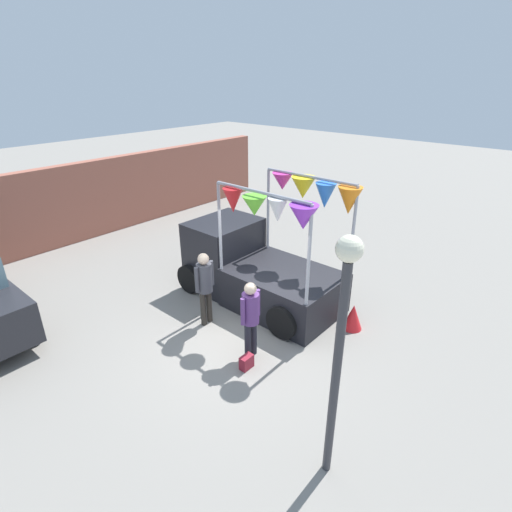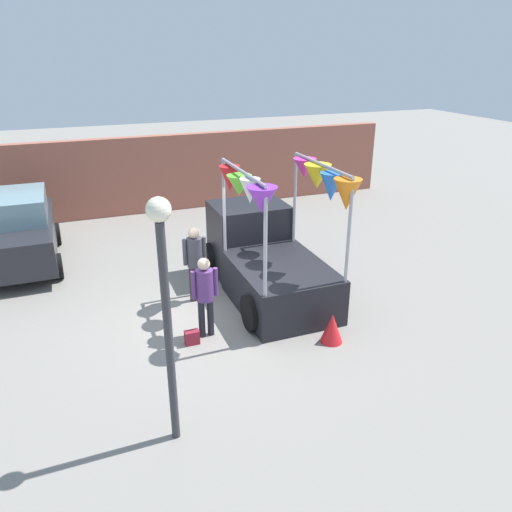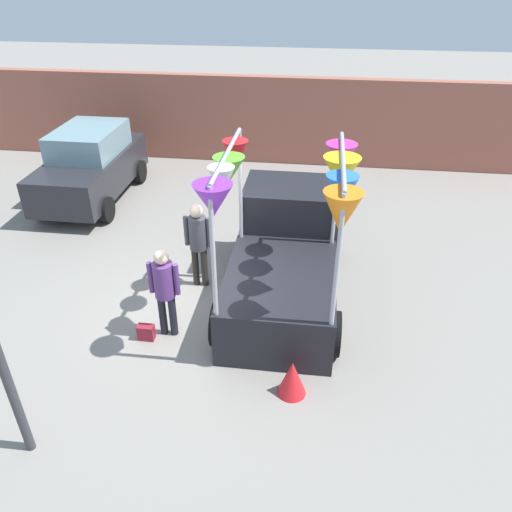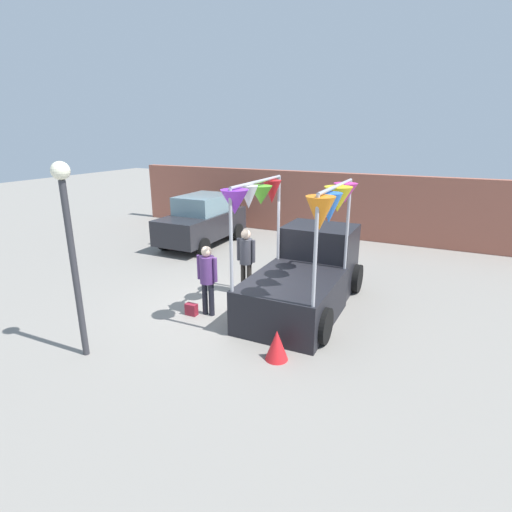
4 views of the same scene
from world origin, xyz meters
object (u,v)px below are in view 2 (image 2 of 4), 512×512
at_px(vendor_truck, 265,251).
at_px(person_vendor, 195,257).
at_px(parked_car, 19,230).
at_px(street_lamp, 165,290).
at_px(folded_kite_bundle_crimson, 332,328).
at_px(handbag, 192,337).
at_px(person_customer, 205,290).

distance_m(vendor_truck, person_vendor, 1.68).
height_order(parked_car, street_lamp, street_lamp).
relative_size(person_vendor, street_lamp, 0.48).
distance_m(vendor_truck, folded_kite_bundle_crimson, 2.77).
bearing_deg(folded_kite_bundle_crimson, handbag, 160.63).
relative_size(parked_car, folded_kite_bundle_crimson, 6.67).
height_order(person_vendor, handbag, person_vendor).
distance_m(vendor_truck, street_lamp, 5.35).
xyz_separation_m(parked_car, handbag, (3.18, -5.41, -0.80)).
bearing_deg(person_customer, folded_kite_bundle_crimson, -26.45).
bearing_deg(vendor_truck, person_customer, -140.16).
bearing_deg(person_customer, parked_car, 124.15).
bearing_deg(vendor_truck, folded_kite_bundle_crimson, -82.83).
relative_size(parked_car, street_lamp, 1.09).
distance_m(parked_car, street_lamp, 8.23).
bearing_deg(vendor_truck, parked_car, 146.08).
bearing_deg(folded_kite_bundle_crimson, street_lamp, -157.06).
xyz_separation_m(vendor_truck, person_customer, (-1.88, -1.57, 0.08)).
bearing_deg(person_customer, person_vendor, 82.28).
bearing_deg(vendor_truck, person_vendor, -179.23).
distance_m(vendor_truck, handbag, 2.96).
xyz_separation_m(person_customer, person_vendor, (0.21, 1.55, 0.05)).
height_order(person_customer, folded_kite_bundle_crimson, person_customer).
relative_size(person_vendor, handbag, 6.27).
height_order(parked_car, person_vendor, parked_car).
bearing_deg(folded_kite_bundle_crimson, vendor_truck, 97.17).
bearing_deg(handbag, person_customer, 29.74).
relative_size(person_customer, handbag, 6.00).
distance_m(person_customer, street_lamp, 3.15).
relative_size(vendor_truck, parked_car, 1.03).
xyz_separation_m(person_customer, folded_kite_bundle_crimson, (2.22, -1.10, -0.72)).
bearing_deg(street_lamp, folded_kite_bundle_crimson, 22.94).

